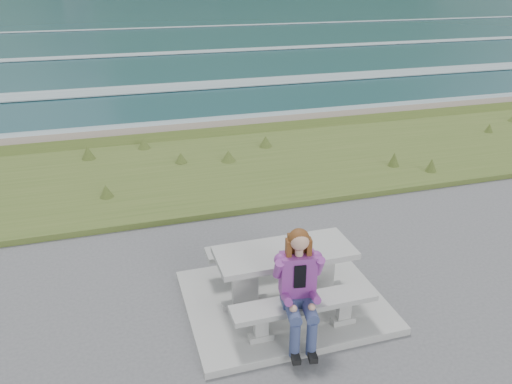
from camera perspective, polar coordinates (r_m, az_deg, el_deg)
concrete_slab at (r=6.93m, az=3.17°, el=-12.32°), size 2.60×2.10×0.10m
picnic_table at (r=6.58m, az=3.29°, el=-7.88°), size 1.80×0.75×0.75m
bench_landward at (r=6.17m, az=5.50°, el=-13.01°), size 1.80×0.35×0.45m
bench_seaward at (r=7.26m, az=1.36°, el=-6.64°), size 1.80×0.35×0.45m
grass_verge at (r=11.21m, az=-5.51°, el=2.25°), size 160.00×4.50×0.22m
shore_drop at (r=13.90m, az=-7.97°, el=6.52°), size 160.00×0.80×2.20m
ocean at (r=30.94m, az=-13.20°, el=12.59°), size 1600.00×1600.00×0.09m
seated_woman at (r=5.93m, az=4.99°, el=-12.63°), size 0.50×0.76×1.42m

